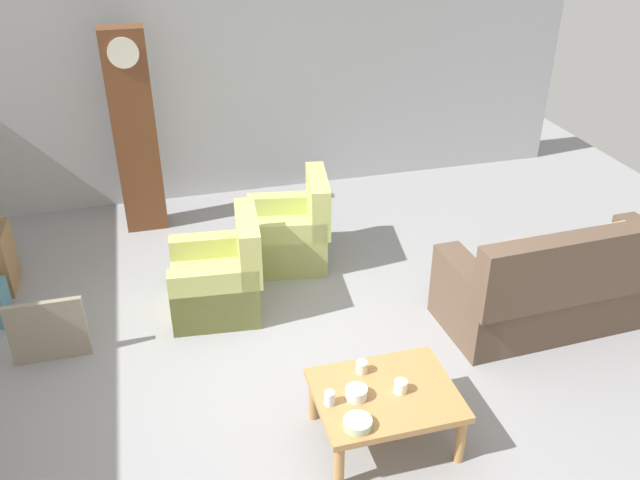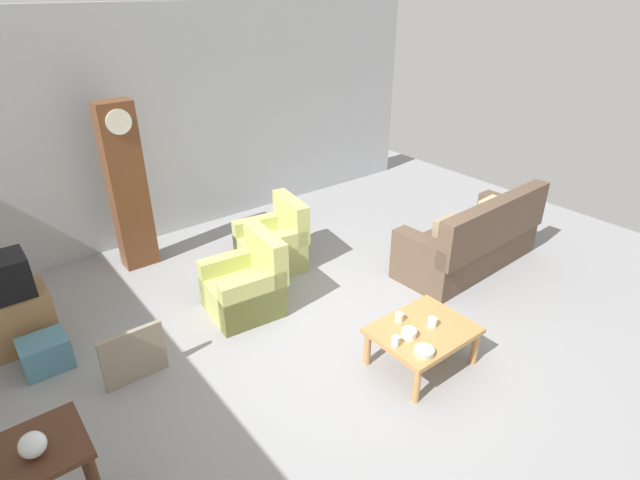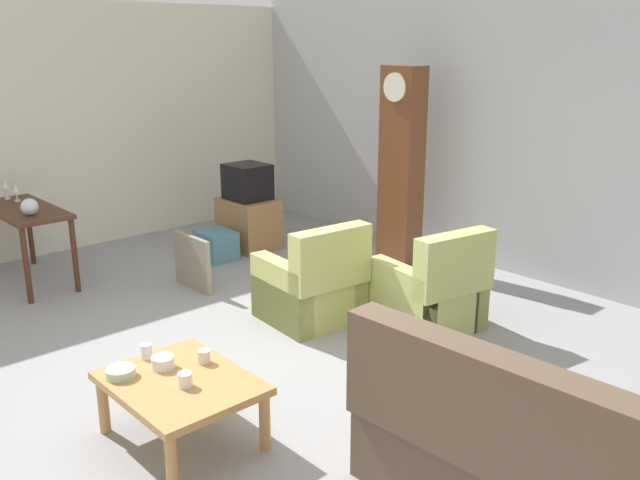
{
  "view_description": "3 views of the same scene",
  "coord_description": "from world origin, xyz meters",
  "views": [
    {
      "loc": [
        -0.98,
        -3.98,
        3.52
      ],
      "look_at": [
        0.16,
        0.2,
        1.08
      ],
      "focal_mm": 37.13,
      "sensor_mm": 36.0,
      "label": 1
    },
    {
      "loc": [
        -2.87,
        -3.3,
        3.43
      ],
      "look_at": [
        0.25,
        0.69,
        0.81
      ],
      "focal_mm": 28.25,
      "sensor_mm": 36.0,
      "label": 2
    },
    {
      "loc": [
        3.7,
        -2.71,
        2.44
      ],
      "look_at": [
        0.04,
        0.62,
        0.97
      ],
      "focal_mm": 37.99,
      "sensor_mm": 36.0,
      "label": 3
    }
  ],
  "objects": [
    {
      "name": "armchair_olive_near",
      "position": [
        -0.54,
        1.05,
        0.31
      ],
      "size": [
        0.86,
        0.83,
        0.92
      ],
      "color": "#B7BC66",
      "rests_on": "ground_plane"
    },
    {
      "name": "armchair_olive_far",
      "position": [
        0.27,
        1.72,
        0.31
      ],
      "size": [
        0.9,
        0.88,
        0.92
      ],
      "color": "#B4BB68",
      "rests_on": "ground_plane"
    },
    {
      "name": "garage_door_wall",
      "position": [
        0.0,
        3.6,
        1.6
      ],
      "size": [
        8.4,
        0.16,
        3.2
      ],
      "primitive_type": "cube",
      "color": "#ADAFB5",
      "rests_on": "ground_plane"
    },
    {
      "name": "bowl_shallow_green",
      "position": [
        0.06,
        -1.08,
        0.45
      ],
      "size": [
        0.19,
        0.19,
        0.06
      ],
      "primitive_type": "cylinder",
      "color": "#B2C69E",
      "rests_on": "coffee_table_wood"
    },
    {
      "name": "cup_white_porcelain",
      "position": [
        0.44,
        -0.84,
        0.47
      ],
      "size": [
        0.09,
        0.09,
        0.09
      ],
      "primitive_type": "cylinder",
      "color": "white",
      "rests_on": "coffee_table_wood"
    },
    {
      "name": "grandfather_clock",
      "position": [
        -1.13,
        2.89,
        1.1
      ],
      "size": [
        0.44,
        0.3,
        2.18
      ],
      "color": "brown",
      "rests_on": "ground_plane"
    },
    {
      "name": "bowl_white_stacked",
      "position": [
        0.13,
        -0.82,
        0.46
      ],
      "size": [
        0.15,
        0.15,
        0.08
      ],
      "primitive_type": "cylinder",
      "color": "white",
      "rests_on": "coffee_table_wood"
    },
    {
      "name": "cup_blue_rimmed",
      "position": [
        -0.06,
        -0.83,
        0.48
      ],
      "size": [
        0.07,
        0.07,
        0.1
      ],
      "primitive_type": "cylinder",
      "color": "silver",
      "rests_on": "coffee_table_wood"
    },
    {
      "name": "coffee_table_wood",
      "position": [
        0.34,
        -0.82,
        0.37
      ],
      "size": [
        0.96,
        0.76,
        0.43
      ],
      "color": "#B27F47",
      "rests_on": "ground_plane"
    },
    {
      "name": "cup_cream_tall",
      "position": [
        0.25,
        -0.59,
        0.47
      ],
      "size": [
        0.08,
        0.08,
        0.09
      ],
      "primitive_type": "cylinder",
      "color": "beige",
      "rests_on": "coffee_table_wood"
    },
    {
      "name": "couch_floral",
      "position": [
        2.34,
        0.1,
        0.35
      ],
      "size": [
        2.13,
        0.97,
        1.04
      ],
      "color": "brown",
      "rests_on": "ground_plane"
    },
    {
      "name": "ground_plane",
      "position": [
        0.0,
        0.0,
        0.0
      ],
      "size": [
        10.4,
        10.4,
        0.0
      ],
      "primitive_type": "plane",
      "color": "gray"
    },
    {
      "name": "framed_picture_leaning",
      "position": [
        -1.97,
        0.7,
        0.28
      ],
      "size": [
        0.6,
        0.05,
        0.56
      ],
      "primitive_type": "cube",
      "color": "gray",
      "rests_on": "ground_plane"
    }
  ]
}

